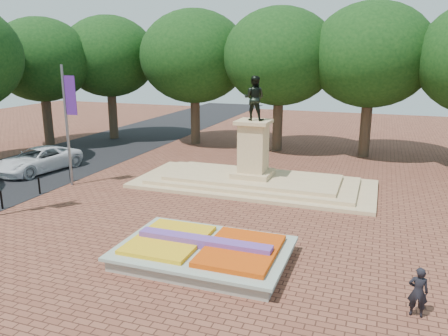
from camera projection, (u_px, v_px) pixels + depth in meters
name	position (u px, v px, depth m)	size (l,w,h in m)	color
ground	(200.00, 237.00, 18.60)	(90.00, 90.00, 0.00)	brown
asphalt_street	(16.00, 175.00, 28.09)	(9.00, 90.00, 0.02)	black
flower_bed	(205.00, 251.00, 16.35)	(6.30, 4.30, 0.91)	gray
monument	(253.00, 171.00, 25.66)	(14.00, 6.00, 6.40)	tan
tree_row_back	(322.00, 67.00, 32.55)	(44.80, 8.80, 10.43)	#3B2E20
van	(38.00, 160.00, 28.83)	(2.65, 5.74, 1.59)	silver
pedestrian	(418.00, 292.00, 12.78)	(0.57, 0.37, 1.56)	black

